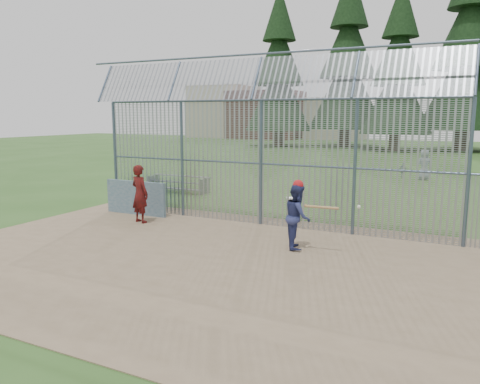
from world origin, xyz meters
The scene contains 13 objects.
ground centered at (0.00, 0.00, 0.00)m, with size 120.00×120.00×0.00m, color #2D511E.
dirt_infield centered at (0.00, -0.50, 0.01)m, with size 14.00×10.00×0.02m, color #756047.
dugout_wall centered at (-4.60, 2.90, 0.62)m, with size 2.50×0.12×1.20m, color #38566B.
batter centered at (2.01, 1.38, 0.88)m, with size 0.84×0.65×1.73m, color navy.
onlooker centered at (-3.66, 1.96, 0.98)m, with size 0.70×0.46×1.91m, color maroon.
bg_kid_standing centered at (3.74, 17.29, 0.84)m, with size 0.83×0.54×1.69m, color slate.
bg_kid_seated centered at (2.64, 17.38, 0.45)m, with size 0.53×0.22×0.91m, color slate.
batting_gear centered at (2.16, 1.35, 1.63)m, with size 1.83×0.44×0.69m.
trash_can centered at (0.70, 4.74, 0.38)m, with size 0.56×0.56×0.82m.
bleacher centered at (-6.11, 7.85, 0.41)m, with size 3.00×0.95×0.72m.
backstop_fence centered at (1.81, 3.43, 2.36)m, with size 20.09×0.81×5.30m.
conifer_row centered at (1.93, 41.51, 10.83)m, with size 38.48×12.26×20.20m.
distant_buildings centered at (-23.18, 56.49, 3.60)m, with size 26.50×10.50×8.00m.
Camera 1 is at (6.03, -10.15, 3.54)m, focal length 35.00 mm.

